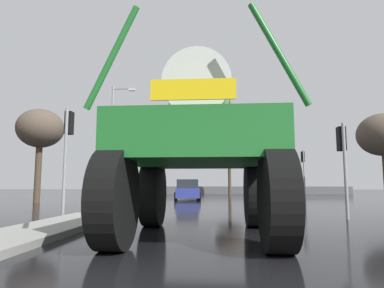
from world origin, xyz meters
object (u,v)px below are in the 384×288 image
object	(u,v)px
traffic_signal_near_left	(68,137)
bare_tree_left	(40,129)
traffic_signal_far_left	(303,163)
bare_tree_right	(383,135)
sedan_ahead	(187,190)
streetlight_far_left	(113,136)
traffic_signal_near_right	(342,149)
bare_tree_far_center	(229,152)
oversize_sprayer	(200,150)

from	to	relation	value
traffic_signal_near_left	bare_tree_left	bearing A→B (deg)	122.93
traffic_signal_far_left	bare_tree_right	world-z (taller)	bare_tree_right
sedan_ahead	bare_tree_right	size ratio (longest dim) A/B	0.71
traffic_signal_far_left	streetlight_far_left	distance (m)	15.01
traffic_signal_near_left	traffic_signal_far_left	distance (m)	19.50
traffic_signal_near_right	bare_tree_far_center	world-z (taller)	bare_tree_far_center
oversize_sprayer	traffic_signal_near_left	distance (m)	6.58
sedan_ahead	bare_tree_far_center	bearing A→B (deg)	-24.23
oversize_sprayer	traffic_signal_near_left	bearing A→B (deg)	50.37
sedan_ahead	traffic_signal_near_left	distance (m)	14.42
sedan_ahead	oversize_sprayer	bearing A→B (deg)	-179.98
sedan_ahead	traffic_signal_near_right	distance (m)	15.40
streetlight_far_left	bare_tree_right	world-z (taller)	streetlight_far_left
traffic_signal_near_right	traffic_signal_far_left	distance (m)	15.40
oversize_sprayer	bare_tree_right	bearing A→B (deg)	-35.80
bare_tree_right	bare_tree_far_center	size ratio (longest dim) A/B	1.00
sedan_ahead	bare_tree_right	world-z (taller)	bare_tree_right
streetlight_far_left	traffic_signal_near_right	bearing A→B (deg)	-48.83
traffic_signal_far_left	bare_tree_far_center	size ratio (longest dim) A/B	0.64
traffic_signal_near_left	bare_tree_right	xyz separation A→B (m)	(16.80, 11.85, 1.64)
sedan_ahead	streetlight_far_left	xyz separation A→B (m)	(-5.82, 0.16, 4.17)
bare_tree_far_center	oversize_sprayer	bearing A→B (deg)	-93.81
bare_tree_far_center	bare_tree_left	bearing A→B (deg)	-129.69
bare_tree_right	sedan_ahead	bearing A→B (deg)	171.46
oversize_sprayer	bare_tree_left	distance (m)	17.51
bare_tree_right	streetlight_far_left	bearing A→B (deg)	173.53
traffic_signal_far_left	bare_tree_left	distance (m)	19.25
traffic_signal_far_left	oversize_sprayer	bearing A→B (deg)	-110.51
streetlight_far_left	sedan_ahead	bearing A→B (deg)	-1.60
oversize_sprayer	bare_tree_left	xyz separation A→B (m)	(-10.94, 13.40, 2.76)
traffic_signal_near_left	oversize_sprayer	bearing A→B (deg)	-40.17
oversize_sprayer	traffic_signal_near_left	xyz separation A→B (m)	(-4.98, 4.20, 0.92)
traffic_signal_near_left	bare_tree_far_center	bearing A→B (deg)	74.38
traffic_signal_far_left	bare_tree_far_center	world-z (taller)	bare_tree_far_center
streetlight_far_left	bare_tree_left	distance (m)	5.92
oversize_sprayer	sedan_ahead	xyz separation A→B (m)	(-1.74, 18.09, -1.22)
sedan_ahead	bare_tree_right	xyz separation A→B (m)	(13.56, -2.04, 3.78)
traffic_signal_near_right	bare_tree_left	distance (m)	18.30
traffic_signal_far_left	bare_tree_far_center	xyz separation A→B (m)	(-5.33, 9.50, 1.78)
traffic_signal_near_left	bare_tree_far_center	world-z (taller)	bare_tree_far_center
bare_tree_left	bare_tree_far_center	bearing A→B (deg)	50.31
bare_tree_left	traffic_signal_far_left	bearing A→B (deg)	18.24
streetlight_far_left	bare_tree_far_center	size ratio (longest dim) A/B	1.48
sedan_ahead	traffic_signal_far_left	bearing A→B (deg)	-87.26
traffic_signal_far_left	bare_tree_left	bearing A→B (deg)	-161.76
traffic_signal_far_left	bare_tree_right	xyz separation A→B (m)	(4.56, -3.34, 1.71)
oversize_sprayer	bare_tree_far_center	world-z (taller)	bare_tree_far_center
bare_tree_right	bare_tree_far_center	xyz separation A→B (m)	(-9.89, 12.83, 0.08)
sedan_ahead	bare_tree_right	distance (m)	14.22
traffic_signal_near_right	streetlight_far_left	xyz separation A→B (m)	(-12.28, 14.04, 2.53)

